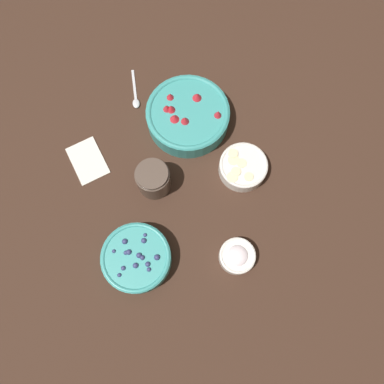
# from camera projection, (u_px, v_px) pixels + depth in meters

# --- Properties ---
(ground_plane) EXTENTS (4.00, 4.00, 0.00)m
(ground_plane) POSITION_uv_depth(u_px,v_px,m) (174.00, 171.00, 1.10)
(ground_plane) COLOR #382319
(bowl_strawberries) EXTENTS (0.25, 0.25, 0.08)m
(bowl_strawberries) POSITION_uv_depth(u_px,v_px,m) (188.00, 115.00, 1.11)
(bowl_strawberries) COLOR teal
(bowl_strawberries) RESTS_ON ground_plane
(bowl_blueberries) EXTENTS (0.18, 0.18, 0.06)m
(bowl_blueberries) POSITION_uv_depth(u_px,v_px,m) (137.00, 258.00, 0.99)
(bowl_blueberries) COLOR teal
(bowl_blueberries) RESTS_ON ground_plane
(bowl_bananas) EXTENTS (0.14, 0.14, 0.05)m
(bowl_bananas) POSITION_uv_depth(u_px,v_px,m) (243.00, 167.00, 1.07)
(bowl_bananas) COLOR silver
(bowl_bananas) RESTS_ON ground_plane
(bowl_cream) EXTENTS (0.10, 0.10, 0.05)m
(bowl_cream) POSITION_uv_depth(u_px,v_px,m) (237.00, 256.00, 1.00)
(bowl_cream) COLOR silver
(bowl_cream) RESTS_ON ground_plane
(jar_chocolate) EXTENTS (0.10, 0.10, 0.10)m
(jar_chocolate) POSITION_uv_depth(u_px,v_px,m) (154.00, 179.00, 1.05)
(jar_chocolate) COLOR #4C3D33
(jar_chocolate) RESTS_ON ground_plane
(napkin) EXTENTS (0.15, 0.13, 0.01)m
(napkin) POSITION_uv_depth(u_px,v_px,m) (88.00, 161.00, 1.11)
(napkin) COLOR silver
(napkin) RESTS_ON ground_plane
(spoon) EXTENTS (0.14, 0.02, 0.01)m
(spoon) POSITION_uv_depth(u_px,v_px,m) (135.00, 96.00, 1.16)
(spoon) COLOR silver
(spoon) RESTS_ON ground_plane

